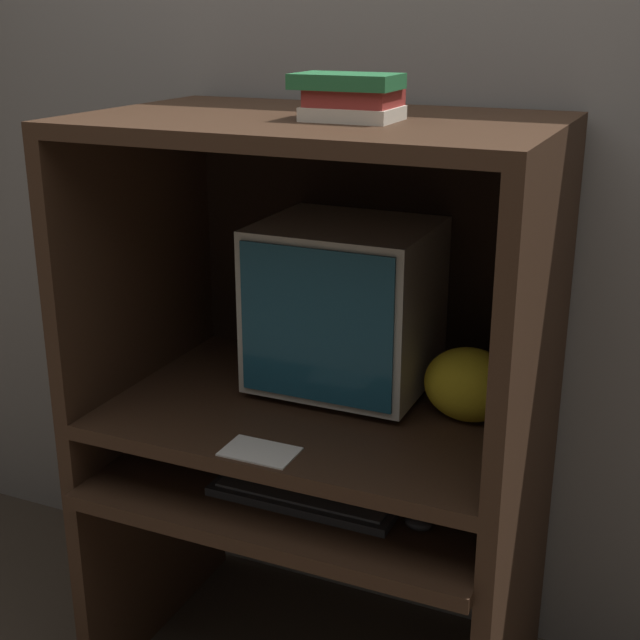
{
  "coord_description": "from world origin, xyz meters",
  "views": [
    {
      "loc": [
        0.81,
        -1.46,
        1.68
      ],
      "look_at": [
        0.0,
        0.34,
        1.0
      ],
      "focal_mm": 50.0,
      "sensor_mm": 36.0,
      "label": 1
    }
  ],
  "objects_px": {
    "crt_monitor": "(345,305)",
    "mouse": "(418,523)",
    "snack_bag": "(469,385)",
    "book_stack": "(351,97)",
    "keyboard": "(306,495)"
  },
  "relations": [
    {
      "from": "crt_monitor",
      "to": "mouse",
      "type": "bearing_deg",
      "value": -45.08
    },
    {
      "from": "crt_monitor",
      "to": "snack_bag",
      "type": "distance_m",
      "value": 0.37
    },
    {
      "from": "snack_bag",
      "to": "mouse",
      "type": "bearing_deg",
      "value": -97.94
    },
    {
      "from": "keyboard",
      "to": "mouse",
      "type": "distance_m",
      "value": 0.28
    },
    {
      "from": "mouse",
      "to": "snack_bag",
      "type": "xyz_separation_m",
      "value": [
        0.03,
        0.25,
        0.24
      ]
    },
    {
      "from": "crt_monitor",
      "to": "keyboard",
      "type": "xyz_separation_m",
      "value": [
        0.02,
        -0.29,
        -0.37
      ]
    },
    {
      "from": "keyboard",
      "to": "mouse",
      "type": "bearing_deg",
      "value": -2.84
    },
    {
      "from": "book_stack",
      "to": "snack_bag",
      "type": "bearing_deg",
      "value": 24.21
    },
    {
      "from": "crt_monitor",
      "to": "mouse",
      "type": "distance_m",
      "value": 0.57
    },
    {
      "from": "snack_bag",
      "to": "book_stack",
      "type": "bearing_deg",
      "value": -155.79
    },
    {
      "from": "crt_monitor",
      "to": "snack_bag",
      "type": "height_order",
      "value": "crt_monitor"
    },
    {
      "from": "keyboard",
      "to": "snack_bag",
      "type": "height_order",
      "value": "snack_bag"
    },
    {
      "from": "keyboard",
      "to": "book_stack",
      "type": "bearing_deg",
      "value": 64.8
    },
    {
      "from": "book_stack",
      "to": "mouse",
      "type": "bearing_deg",
      "value": -30.34
    },
    {
      "from": "keyboard",
      "to": "mouse",
      "type": "xyz_separation_m",
      "value": [
        0.28,
        -0.01,
        0.0
      ]
    }
  ]
}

